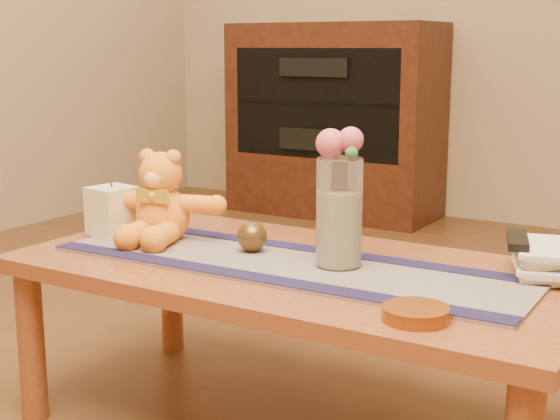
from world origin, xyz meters
The scene contains 28 objects.
coffee_table_top centered at (0.00, 0.00, 0.43)m, with size 1.40×0.70×0.04m, color brown.
table_leg_fl centered at (-0.64, -0.29, 0.21)m, with size 0.07×0.07×0.41m, color brown.
table_leg_bl centered at (-0.64, 0.29, 0.21)m, with size 0.07×0.07×0.41m, color brown.
persian_runner centered at (-0.02, -0.03, 0.45)m, with size 1.20×0.35×0.01m, color #192146.
runner_border_near centered at (-0.01, -0.17, 0.46)m, with size 1.20×0.06×0.00m, color #171236.
runner_border_far centered at (-0.02, 0.12, 0.46)m, with size 1.20×0.06×0.00m, color #171236.
teddy_bear centered at (-0.43, 0.01, 0.57)m, with size 0.34×0.28×0.23m, color orange, non-canonical shape.
pillar_candle centered at (-0.58, -0.03, 0.53)m, with size 0.11×0.11×0.13m, color beige.
candle_wick centered at (-0.58, -0.03, 0.60)m, with size 0.00×0.00×0.01m, color black.
glass_vase centered at (0.11, 0.01, 0.59)m, with size 0.11×0.11×0.26m, color silver.
potpourri_fill centered at (0.11, 0.01, 0.55)m, with size 0.09×0.09×0.18m, color beige.
rose_left centered at (0.09, 0.00, 0.75)m, with size 0.07×0.07×0.07m, color #D14960.
rose_right centered at (0.13, 0.02, 0.76)m, with size 0.06×0.06×0.06m, color #D14960.
blue_flower_back centered at (0.12, 0.05, 0.75)m, with size 0.04×0.04×0.04m, color #435792.
blue_flower_side centered at (0.08, 0.03, 0.74)m, with size 0.04×0.04×0.04m, color #435792.
leaf_sprig centered at (0.15, -0.01, 0.74)m, with size 0.03×0.03×0.03m, color #33662D.
bronze_ball centered at (-0.14, 0.02, 0.50)m, with size 0.08×0.08×0.08m, color #4B3619.
book_bottom centered at (0.48, 0.19, 0.46)m, with size 0.17×0.22×0.02m, color beige.
book_lower centered at (0.49, 0.19, 0.48)m, with size 0.16×0.22×0.02m, color beige.
book_upper centered at (0.48, 0.19, 0.50)m, with size 0.17×0.22×0.02m, color beige.
book_top centered at (0.49, 0.19, 0.52)m, with size 0.16×0.22×0.02m, color beige.
tv_remote centered at (0.49, 0.18, 0.54)m, with size 0.04×0.16×0.02m, color black.
amber_dish centered at (0.41, -0.23, 0.46)m, with size 0.13×0.13×0.03m, color #BF5914.
media_cabinet centered at (-1.20, 2.48, 0.55)m, with size 1.20×0.50×1.10m, color black.
cabinet_cavity centered at (-1.20, 2.25, 0.66)m, with size 1.02×0.03×0.61m, color black.
cabinet_shelf centered at (-1.20, 2.33, 0.66)m, with size 1.02×0.20×0.03m, color black.
stereo_upper centered at (-1.20, 2.35, 0.86)m, with size 0.42×0.28×0.10m, color black.
stereo_lower centered at (-1.20, 2.35, 0.46)m, with size 0.42×0.28×0.12m, color black.
Camera 1 is at (0.96, -1.64, 0.98)m, focal length 51.35 mm.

